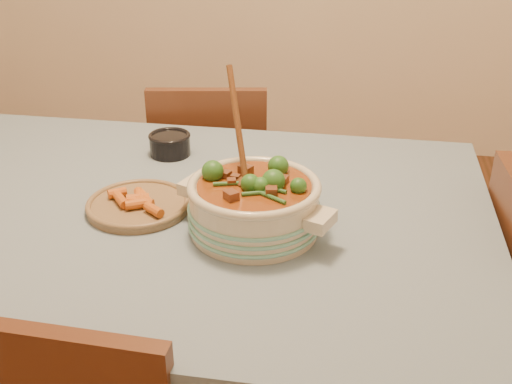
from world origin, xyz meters
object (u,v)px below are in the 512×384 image
at_px(stew_casserole, 254,201).
at_px(fried_plate, 138,203).
at_px(chair_far, 211,178).
at_px(condiment_bowl, 170,143).
at_px(dining_table, 144,239).

relative_size(stew_casserole, fried_plate, 1.42).
bearing_deg(stew_casserole, chair_far, 110.17).
bearing_deg(fried_plate, condiment_bowl, 93.09).
xyz_separation_m(stew_casserole, condiment_bowl, (-0.31, 0.38, -0.04)).
bearing_deg(dining_table, stew_casserole, -13.09).
relative_size(dining_table, condiment_bowl, 12.18).
relative_size(stew_casserole, chair_far, 0.44).
bearing_deg(dining_table, chair_far, 90.62).
bearing_deg(fried_plate, chair_far, 90.62).
xyz_separation_m(condiment_bowl, chair_far, (0.01, 0.43, -0.31)).
distance_m(dining_table, chair_far, 0.76).
distance_m(dining_table, fried_plate, 0.11).
bearing_deg(condiment_bowl, dining_table, -86.78).
relative_size(condiment_bowl, fried_plate, 0.53).
bearing_deg(dining_table, condiment_bowl, 93.22).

